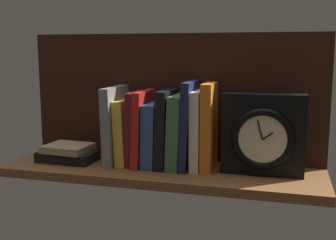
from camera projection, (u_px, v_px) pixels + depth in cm
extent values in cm
cube|color=brown|center=(161.00, 172.00, 121.09)|extent=(90.96, 25.07, 2.50)
cube|color=black|center=(172.00, 97.00, 129.11)|extent=(90.96, 1.20, 38.31)
cube|color=gray|center=(116.00, 125.00, 126.03)|extent=(3.27, 16.40, 22.72)
cube|color=gold|center=(126.00, 131.00, 125.51)|extent=(3.67, 13.15, 19.07)
cube|color=maroon|center=(135.00, 128.00, 124.52)|extent=(3.47, 12.75, 21.49)
cube|color=red|center=(144.00, 128.00, 123.80)|extent=(3.00, 15.54, 21.81)
cube|color=#2D4C8E|center=(154.00, 134.00, 123.21)|extent=(4.18, 14.38, 18.34)
cube|color=black|center=(166.00, 128.00, 121.93)|extent=(3.61, 14.67, 22.21)
cube|color=#476B44|center=(178.00, 131.00, 121.09)|extent=(4.35, 14.09, 20.86)
cube|color=#192147|center=(189.00, 125.00, 119.93)|extent=(3.06, 14.94, 24.76)
cube|color=silver|center=(198.00, 130.00, 119.42)|extent=(2.72, 12.93, 22.14)
cube|color=orange|center=(209.00, 127.00, 118.43)|extent=(3.06, 12.16, 24.36)
cube|color=black|center=(263.00, 134.00, 113.80)|extent=(21.96, 5.47, 21.96)
torus|color=black|center=(262.00, 139.00, 110.94)|extent=(16.53, 2.03, 16.53)
cylinder|color=beige|center=(262.00, 139.00, 110.94)|extent=(13.34, 0.60, 13.34)
cube|color=black|center=(268.00, 136.00, 109.96)|extent=(2.79, 0.30, 2.21)
cube|color=black|center=(260.00, 130.00, 110.24)|extent=(1.66, 0.30, 5.12)
torus|color=black|center=(264.00, 104.00, 109.81)|extent=(2.44, 0.44, 2.44)
cube|color=black|center=(67.00, 156.00, 128.16)|extent=(17.15, 10.43, 3.04)
cube|color=#9E8966|center=(68.00, 148.00, 128.24)|extent=(13.91, 12.24, 2.07)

